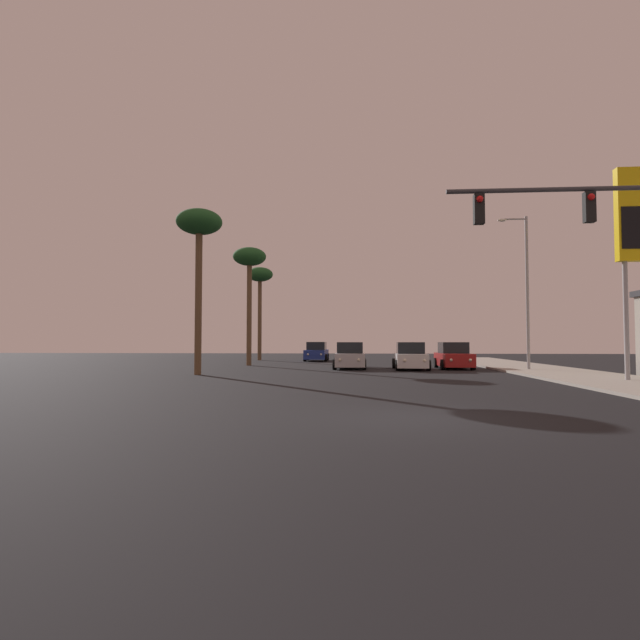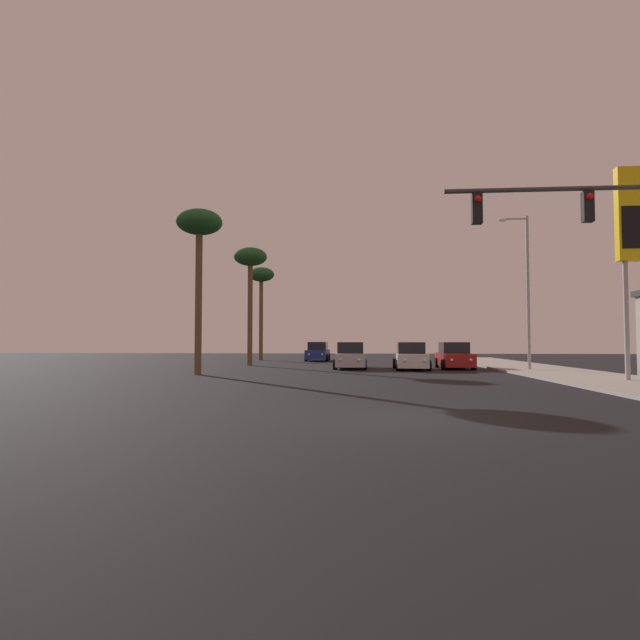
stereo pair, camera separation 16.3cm
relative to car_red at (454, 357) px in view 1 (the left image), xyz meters
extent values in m
plane|color=black|center=(-4.85, -20.76, -0.76)|extent=(120.00, 120.00, 0.00)
cube|color=#9E998E|center=(4.65, -10.76, -0.70)|extent=(5.00, 60.00, 0.12)
cube|color=maroon|center=(0.00, -0.04, -0.18)|extent=(1.83, 4.21, 0.80)
cube|color=black|center=(0.00, 0.11, 0.57)|extent=(1.61, 2.01, 0.70)
cylinder|color=black|center=(-0.90, -1.34, -0.44)|extent=(0.24, 0.64, 0.64)
cylinder|color=black|center=(0.90, -1.34, -0.44)|extent=(0.24, 0.64, 0.64)
cylinder|color=black|center=(-0.90, 1.27, -0.44)|extent=(0.24, 0.64, 0.64)
cylinder|color=black|center=(0.90, 1.27, -0.44)|extent=(0.24, 0.64, 0.64)
sphere|color=#F2EACC|center=(-0.56, -2.16, -0.13)|extent=(0.18, 0.18, 0.18)
sphere|color=#F2EACC|center=(0.56, -2.16, -0.13)|extent=(0.18, 0.18, 0.18)
cube|color=navy|center=(-9.66, 11.91, -0.18)|extent=(1.92, 4.25, 0.80)
cube|color=black|center=(-9.66, 12.06, 0.57)|extent=(1.66, 2.05, 0.70)
cylinder|color=black|center=(-10.56, 10.61, -0.44)|extent=(0.24, 0.64, 0.64)
cylinder|color=black|center=(-8.76, 10.61, -0.44)|extent=(0.24, 0.64, 0.64)
cylinder|color=black|center=(-10.56, 13.21, -0.44)|extent=(0.24, 0.64, 0.64)
cylinder|color=black|center=(-8.76, 13.21, -0.44)|extent=(0.24, 0.64, 0.64)
sphere|color=#F2EACC|center=(-10.22, 9.79, -0.13)|extent=(0.18, 0.18, 0.18)
sphere|color=#F2EACC|center=(-9.10, 9.79, -0.13)|extent=(0.18, 0.18, 0.18)
cube|color=#B7B7BC|center=(-6.57, -0.42, -0.18)|extent=(1.88, 4.23, 0.80)
cube|color=black|center=(-6.57, -0.27, 0.57)|extent=(1.64, 2.03, 0.70)
cylinder|color=black|center=(-7.47, -1.72, -0.44)|extent=(0.24, 0.64, 0.64)
cylinder|color=black|center=(-5.67, -1.72, -0.44)|extent=(0.24, 0.64, 0.64)
cylinder|color=black|center=(-7.47, 0.88, -0.44)|extent=(0.24, 0.64, 0.64)
cylinder|color=black|center=(-5.67, 0.88, -0.44)|extent=(0.24, 0.64, 0.64)
sphere|color=#F2EACC|center=(-7.13, -2.54, -0.13)|extent=(0.18, 0.18, 0.18)
sphere|color=#F2EACC|center=(-6.01, -2.54, -0.13)|extent=(0.18, 0.18, 0.18)
cube|color=silver|center=(-2.82, -1.17, -0.18)|extent=(1.94, 4.26, 0.80)
cube|color=black|center=(-2.82, -1.02, 0.57)|extent=(1.67, 2.05, 0.70)
cylinder|color=black|center=(-3.72, -2.47, -0.44)|extent=(0.24, 0.64, 0.64)
cylinder|color=black|center=(-1.92, -2.47, -0.44)|extent=(0.24, 0.64, 0.64)
cylinder|color=black|center=(-3.72, 0.14, -0.44)|extent=(0.24, 0.64, 0.64)
cylinder|color=black|center=(-1.92, 0.14, -0.44)|extent=(0.24, 0.64, 0.64)
sphere|color=#F2EACC|center=(-3.38, -3.29, -0.13)|extent=(0.18, 0.18, 0.18)
sphere|color=#F2EACC|center=(-2.27, -3.29, -0.13)|extent=(0.18, 0.18, 0.18)
cylinder|color=#38383D|center=(-0.27, -17.17, 5.46)|extent=(6.36, 0.14, 0.14)
cube|color=black|center=(0.68, -17.17, 4.91)|extent=(0.30, 0.24, 0.90)
sphere|color=red|center=(0.68, -17.31, 5.18)|extent=(0.20, 0.20, 0.20)
cube|color=black|center=(-2.50, -17.17, 4.91)|extent=(0.30, 0.24, 0.90)
sphere|color=red|center=(-2.50, -17.31, 5.18)|extent=(0.20, 0.20, 0.20)
cylinder|color=#99999E|center=(3.89, -2.21, 3.86)|extent=(0.18, 0.18, 9.00)
cylinder|color=#99999E|center=(3.19, -2.21, 8.21)|extent=(1.40, 0.10, 0.10)
ellipsoid|color=silver|center=(2.49, -2.21, 8.16)|extent=(0.50, 0.24, 0.20)
cylinder|color=#99999E|center=(5.20, -10.32, 1.86)|extent=(0.20, 0.20, 5.00)
cylinder|color=brown|center=(-15.03, 13.24, 2.97)|extent=(0.36, 0.36, 7.46)
ellipsoid|color=#1E5123|center=(-15.03, 13.24, 7.17)|extent=(2.40, 2.40, 1.32)
cylinder|color=brown|center=(-13.85, 3.24, 2.94)|extent=(0.36, 0.36, 7.39)
ellipsoid|color=#1E5123|center=(-13.85, 3.24, 7.11)|extent=(2.40, 2.40, 1.32)
cylinder|color=brown|center=(-14.37, -6.76, 3.01)|extent=(0.36, 0.36, 7.54)
ellipsoid|color=#1E5123|center=(-14.37, -6.76, 7.25)|extent=(2.40, 2.40, 1.32)
camera|label=1|loc=(-6.17, -32.18, 0.97)|focal=28.00mm
camera|label=2|loc=(-6.01, -32.16, 0.97)|focal=28.00mm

